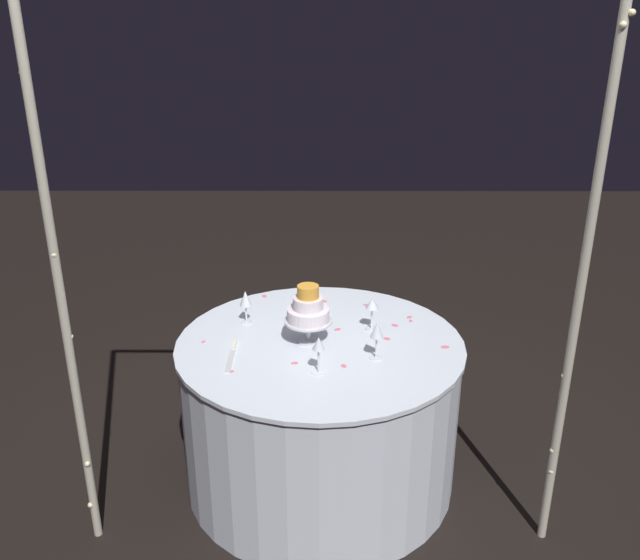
# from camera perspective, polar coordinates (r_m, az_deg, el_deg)

# --- Properties ---
(ground_plane) EXTENTS (12.00, 12.00, 0.00)m
(ground_plane) POSITION_cam_1_polar(r_m,az_deg,el_deg) (3.41, -0.00, -16.74)
(ground_plane) COLOR black
(decorative_arch) EXTENTS (2.02, 0.06, 2.27)m
(decorative_arch) POSITION_cam_1_polar(r_m,az_deg,el_deg) (2.36, -0.04, 5.55)
(decorative_arch) COLOR #B7B29E
(decorative_arch) RESTS_ON ground
(main_table) EXTENTS (1.33, 1.33, 0.75)m
(main_table) POSITION_cam_1_polar(r_m,az_deg,el_deg) (3.19, -0.00, -11.43)
(main_table) COLOR silver
(main_table) RESTS_ON ground
(tiered_cake) EXTENTS (0.22, 0.22, 0.28)m
(tiered_cake) POSITION_cam_1_polar(r_m,az_deg,el_deg) (2.94, -1.05, -2.66)
(tiered_cake) COLOR silver
(tiered_cake) RESTS_ON main_table
(wine_glass_0) EXTENTS (0.06, 0.06, 0.17)m
(wine_glass_0) POSITION_cam_1_polar(r_m,az_deg,el_deg) (2.81, 5.01, -4.55)
(wine_glass_0) COLOR silver
(wine_glass_0) RESTS_ON main_table
(wine_glass_1) EXTENTS (0.06, 0.06, 0.16)m
(wine_glass_1) POSITION_cam_1_polar(r_m,az_deg,el_deg) (3.08, 4.61, -2.24)
(wine_glass_1) COLOR silver
(wine_glass_1) RESTS_ON main_table
(wine_glass_2) EXTENTS (0.06, 0.06, 0.17)m
(wine_glass_2) POSITION_cam_1_polar(r_m,az_deg,el_deg) (3.16, -6.57, -1.75)
(wine_glass_2) COLOR silver
(wine_glass_2) RESTS_ON main_table
(wine_glass_3) EXTENTS (0.06, 0.06, 0.16)m
(wine_glass_3) POSITION_cam_1_polar(r_m,az_deg,el_deg) (2.69, -0.13, -5.86)
(wine_glass_3) COLOR silver
(wine_glass_3) RESTS_ON main_table
(cake_knife) EXTENTS (0.03, 0.30, 0.01)m
(cake_knife) POSITION_cam_1_polar(r_m,az_deg,el_deg) (2.91, -7.75, -6.43)
(cake_knife) COLOR silver
(cake_knife) RESTS_ON main_table
(rose_petal_0) EXTENTS (0.04, 0.04, 0.00)m
(rose_petal_0) POSITION_cam_1_polar(r_m,az_deg,el_deg) (3.34, -0.89, -2.50)
(rose_petal_0) COLOR #EA6B84
(rose_petal_0) RESTS_ON main_table
(rose_petal_1) EXTENTS (0.03, 0.03, 0.00)m
(rose_petal_1) POSITION_cam_1_polar(r_m,az_deg,el_deg) (3.39, 4.06, -2.20)
(rose_petal_1) COLOR #EA6B84
(rose_petal_1) RESTS_ON main_table
(rose_petal_2) EXTENTS (0.05, 0.04, 0.00)m
(rose_petal_2) POSITION_cam_1_polar(r_m,az_deg,el_deg) (3.17, 6.61, -3.97)
(rose_petal_2) COLOR #EA6B84
(rose_petal_2) RESTS_ON main_table
(rose_petal_3) EXTENTS (0.02, 0.03, 0.00)m
(rose_petal_3) POSITION_cam_1_polar(r_m,az_deg,el_deg) (3.23, 7.98, -3.57)
(rose_petal_3) COLOR #EA6B84
(rose_petal_3) RESTS_ON main_table
(rose_petal_4) EXTENTS (0.04, 0.04, 0.00)m
(rose_petal_4) POSITION_cam_1_polar(r_m,az_deg,el_deg) (3.50, -4.90, -1.42)
(rose_petal_4) COLOR #EA6B84
(rose_petal_4) RESTS_ON main_table
(rose_petal_5) EXTENTS (0.04, 0.04, 0.00)m
(rose_petal_5) POSITION_cam_1_polar(r_m,az_deg,el_deg) (3.04, 5.90, -5.15)
(rose_petal_5) COLOR #EA6B84
(rose_petal_5) RESTS_ON main_table
(rose_petal_6) EXTENTS (0.04, 0.05, 0.00)m
(rose_petal_6) POSITION_cam_1_polar(r_m,az_deg,el_deg) (3.40, -1.06, -2.04)
(rose_petal_6) COLOR #EA6B84
(rose_petal_6) RESTS_ON main_table
(rose_petal_7) EXTENTS (0.04, 0.04, 0.00)m
(rose_petal_7) POSITION_cam_1_polar(r_m,az_deg,el_deg) (3.11, 1.55, -4.36)
(rose_petal_7) COLOR #EA6B84
(rose_petal_7) RESTS_ON main_table
(rose_petal_8) EXTENTS (0.04, 0.04, 0.00)m
(rose_petal_8) POSITION_cam_1_polar(r_m,az_deg,el_deg) (3.27, 7.86, -3.26)
(rose_petal_8) COLOR #EA6B84
(rose_petal_8) RESTS_ON main_table
(rose_petal_9) EXTENTS (0.04, 0.04, 0.00)m
(rose_petal_9) POSITION_cam_1_polar(r_m,az_deg,el_deg) (3.42, 0.35, -1.88)
(rose_petal_9) COLOR #EA6B84
(rose_petal_9) RESTS_ON main_table
(rose_petal_10) EXTENTS (0.03, 0.03, 0.00)m
(rose_petal_10) POSITION_cam_1_polar(r_m,az_deg,el_deg) (2.78, -7.87, -7.96)
(rose_petal_10) COLOR #EA6B84
(rose_petal_10) RESTS_ON main_table
(rose_petal_11) EXTENTS (0.02, 0.03, 0.00)m
(rose_petal_11) POSITION_cam_1_polar(r_m,az_deg,el_deg) (3.04, -10.21, -5.36)
(rose_petal_11) COLOR #EA6B84
(rose_petal_11) RESTS_ON main_table
(rose_petal_12) EXTENTS (0.03, 0.04, 0.00)m
(rose_petal_12) POSITION_cam_1_polar(r_m,az_deg,el_deg) (2.80, 2.11, -7.55)
(rose_petal_12) COLOR #EA6B84
(rose_petal_12) RESTS_ON main_table
(rose_petal_13) EXTENTS (0.04, 0.03, 0.00)m
(rose_petal_13) POSITION_cam_1_polar(r_m,az_deg,el_deg) (2.82, -2.25, -7.31)
(rose_petal_13) COLOR #EA6B84
(rose_petal_13) RESTS_ON main_table
(rose_petal_14) EXTENTS (0.04, 0.03, 0.00)m
(rose_petal_14) POSITION_cam_1_polar(r_m,az_deg,el_deg) (3.00, 10.96, -5.80)
(rose_petal_14) COLOR #EA6B84
(rose_petal_14) RESTS_ON main_table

